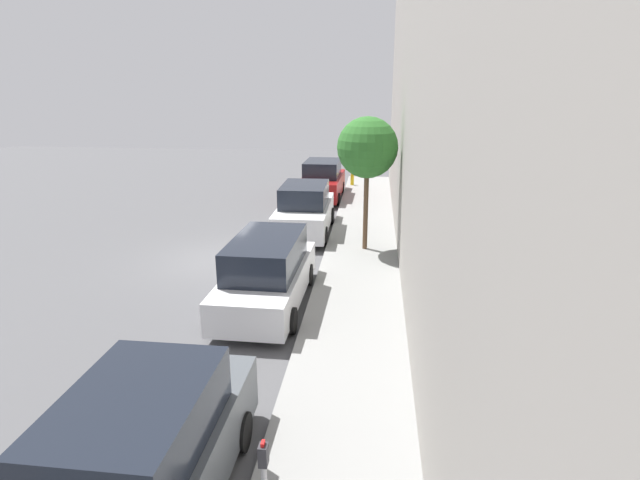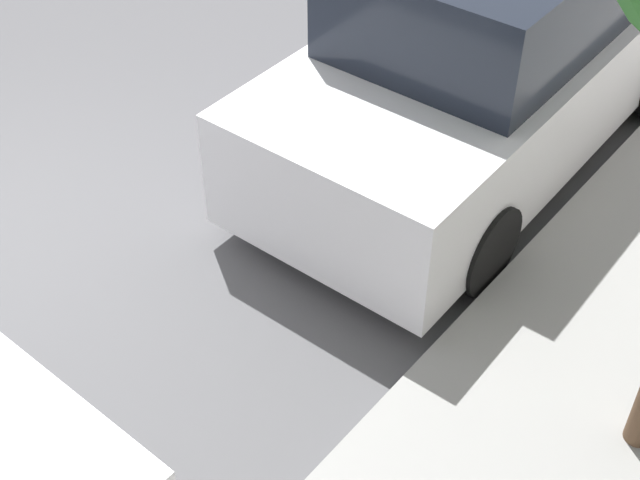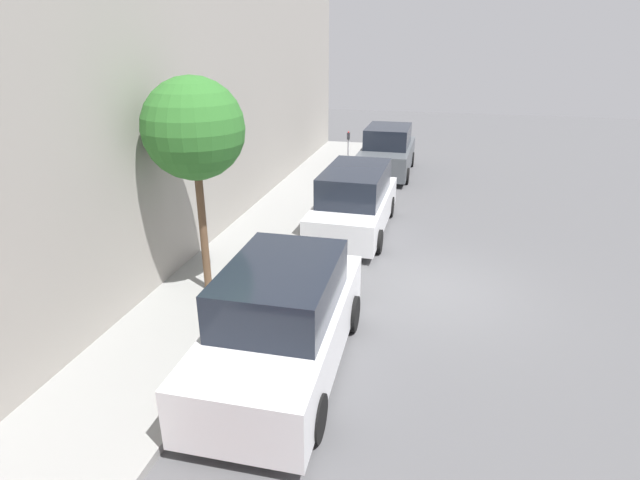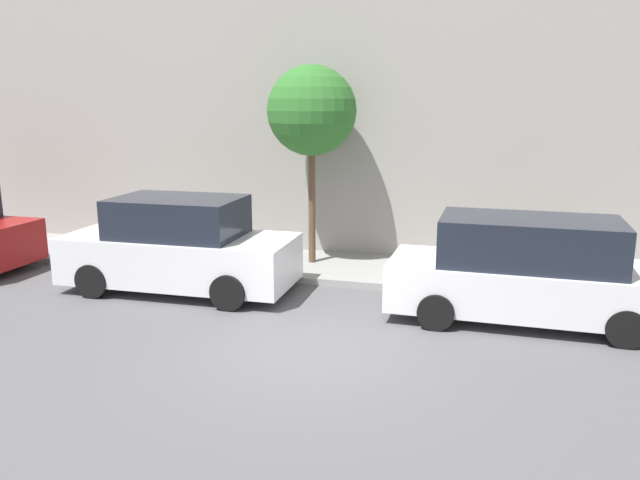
# 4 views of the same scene
# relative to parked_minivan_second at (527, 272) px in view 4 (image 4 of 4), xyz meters

# --- Properties ---
(ground_plane) EXTENTS (60.00, 60.00, 0.00)m
(ground_plane) POSITION_rel_parked_minivan_second_xyz_m (-2.39, 3.34, -0.92)
(ground_plane) COLOR #515154
(sidewalk) EXTENTS (2.52, 32.00, 0.15)m
(sidewalk) POSITION_rel_parked_minivan_second_xyz_m (2.37, 3.34, -0.85)
(sidewalk) COLOR gray
(sidewalk) RESTS_ON ground_plane
(building_facade) EXTENTS (2.00, 32.00, 10.99)m
(building_facade) POSITION_rel_parked_minivan_second_xyz_m (4.63, 3.34, 4.58)
(building_facade) COLOR gray
(building_facade) RESTS_ON ground_plane
(parked_minivan_second) EXTENTS (2.02, 4.93, 1.90)m
(parked_minivan_second) POSITION_rel_parked_minivan_second_xyz_m (0.00, 0.00, 0.00)
(parked_minivan_second) COLOR silver
(parked_minivan_second) RESTS_ON ground_plane
(parked_suv_third) EXTENTS (2.08, 4.83, 1.98)m
(parked_suv_third) POSITION_rel_parked_minivan_second_xyz_m (0.03, 6.92, 0.01)
(parked_suv_third) COLOR silver
(parked_suv_third) RESTS_ON ground_plane
(street_tree) EXTENTS (2.05, 2.05, 4.57)m
(street_tree) POSITION_rel_parked_minivan_second_xyz_m (2.49, 4.74, 2.76)
(street_tree) COLOR brown
(street_tree) RESTS_ON sidewalk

